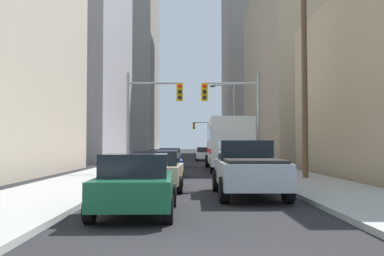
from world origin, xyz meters
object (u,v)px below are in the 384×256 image
Objects in this scene: sedan_green at (136,184)px; traffic_signal_near_right at (234,106)px; sedan_blue at (165,163)px; traffic_signal_near_left at (152,106)px; sedan_white at (204,154)px; traffic_signal_far_right at (205,131)px; city_bus at (227,143)px; sedan_navy at (170,157)px; sedan_beige at (158,170)px; pickup_truck_silver at (248,169)px.

traffic_signal_near_right reaches higher than sedan_green.
traffic_signal_near_left reaches higher than sedan_blue.
traffic_signal_near_right is (0.85, -23.98, 3.26)m from sedan_white.
traffic_signal_far_right reaches higher than sedan_blue.
sedan_navy is (-4.12, 4.69, -1.16)m from city_bus.
sedan_green is 1.00× the size of sedan_white.
traffic_signal_near_right is 44.70m from traffic_signal_far_right.
traffic_signal_far_right is at bearing 83.82° from traffic_signal_near_left.
sedan_navy and sedan_white have the same top height.
sedan_beige is at bearing -113.68° from traffic_signal_near_right.
sedan_white is 24.53m from traffic_signal_near_left.
pickup_truck_silver is at bearing -32.91° from sedan_beige.
city_bus is 1.93× the size of traffic_signal_near_left.
pickup_truck_silver is at bearing 50.08° from sedan_green.
sedan_beige is 1.00× the size of sedan_blue.
traffic_signal_far_right is at bearing 90.00° from city_bus.
sedan_blue is (-3.26, 8.99, -0.16)m from pickup_truck_silver.
sedan_white is (-0.17, 34.88, -0.16)m from pickup_truck_silver.
pickup_truck_silver is 1.28× the size of sedan_green.
sedan_white is at bearing 84.73° from sedan_beige.
traffic_signal_near_left reaches higher than sedan_beige.
traffic_signal_near_left reaches higher than city_bus.
traffic_signal_near_right reaches higher than sedan_beige.
traffic_signal_near_right is 1.00× the size of traffic_signal_far_right.
traffic_signal_near_right is (4.84, 0.00, 0.01)m from traffic_signal_near_left.
sedan_beige and sedan_blue have the same top height.
sedan_green is 59.82m from traffic_signal_far_right.
sedan_beige is 0.71× the size of traffic_signal_far_right.
sedan_beige is 32.95m from sedan_white.
traffic_signal_near_right reaches higher than sedan_white.
traffic_signal_near_right is at bearing 66.32° from sedan_beige.
sedan_navy is 35.75m from traffic_signal_far_right.
traffic_signal_near_left is at bearing 115.61° from sedan_blue.
sedan_beige is at bearing -106.01° from city_bus.
city_bus is 2.71× the size of sedan_beige.
pickup_truck_silver is at bearing -80.32° from sedan_navy.
sedan_beige is 1.00× the size of sedan_white.
city_bus is 1.93× the size of traffic_signal_near_right.
city_bus is at bearing 90.07° from traffic_signal_near_right.
traffic_signal_far_right is (0.67, 55.60, 3.09)m from pickup_truck_silver.
traffic_signal_far_right reaches higher than pickup_truck_silver.
sedan_beige is 1.01× the size of sedan_navy.
city_bus is at bearing -90.00° from traffic_signal_far_right.
sedan_green is at bearing -89.73° from sedan_navy.
city_bus is at bearing -48.69° from sedan_navy.
traffic_signal_near_right and traffic_signal_far_right have the same top height.
pickup_truck_silver is at bearing -89.72° from sedan_white.
traffic_signal_near_left is (-0.72, -9.33, 3.25)m from sedan_navy.
sedan_green is 24.23m from sedan_navy.
traffic_signal_near_left is at bearing 93.19° from sedan_green.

